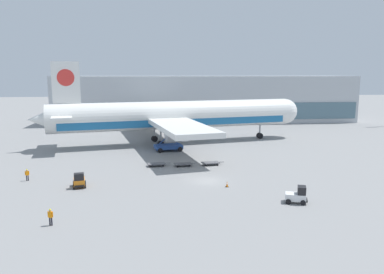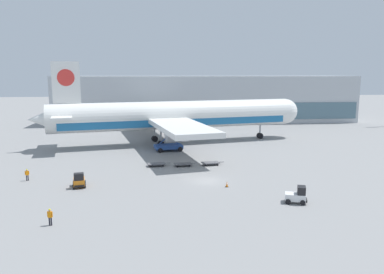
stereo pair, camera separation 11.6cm
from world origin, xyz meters
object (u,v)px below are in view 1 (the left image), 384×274
(traffic_cone_near, at_px, (227,184))
(scissor_lift_loader, at_px, (168,140))
(airplane_main, at_px, (173,116))
(baggage_dolly_third, at_px, (211,163))
(baggage_tug_mid, at_px, (79,181))
(baggage_dolly_lead, at_px, (156,164))
(ground_crew_near, at_px, (50,216))
(ground_crew_far, at_px, (27,174))
(baggage_tug_foreground, at_px, (297,196))
(baggage_dolly_second, at_px, (183,164))

(traffic_cone_near, bearing_deg, scissor_lift_loader, 105.31)
(airplane_main, xyz_separation_m, baggage_dolly_third, (5.03, -19.91, -5.45))
(airplane_main, bearing_deg, baggage_tug_mid, -126.37)
(baggage_dolly_lead, bearing_deg, baggage_tug_mid, -141.70)
(ground_crew_near, bearing_deg, airplane_main, -93.46)
(ground_crew_far, bearing_deg, scissor_lift_loader, 16.59)
(baggage_tug_foreground, distance_m, ground_crew_near, 26.77)
(baggage_tug_mid, xyz_separation_m, ground_crew_near, (-0.38, -12.60, 0.13))
(ground_crew_near, distance_m, ground_crew_far, 17.97)
(baggage_dolly_third, bearing_deg, baggage_tug_mid, -158.97)
(baggage_dolly_lead, xyz_separation_m, ground_crew_far, (-17.93, -6.46, 0.58))
(baggage_tug_mid, relative_size, traffic_cone_near, 3.53)
(baggage_dolly_second, bearing_deg, baggage_tug_foreground, -64.75)
(baggage_dolly_second, relative_size, traffic_cone_near, 4.99)
(scissor_lift_loader, height_order, ground_crew_near, scissor_lift_loader)
(baggage_dolly_third, distance_m, traffic_cone_near, 11.97)
(baggage_dolly_lead, relative_size, ground_crew_near, 2.20)
(baggage_tug_mid, xyz_separation_m, ground_crew_far, (-7.75, 3.79, 0.09))
(baggage_dolly_third, distance_m, ground_crew_far, 27.43)
(scissor_lift_loader, relative_size, baggage_dolly_lead, 1.51)
(baggage_tug_foreground, xyz_separation_m, baggage_tug_mid, (-26.11, 8.81, 0.00))
(baggage_dolly_third, bearing_deg, traffic_cone_near, -95.22)
(airplane_main, distance_m, baggage_tug_mid, 33.40)
(traffic_cone_near, bearing_deg, baggage_tug_mid, 174.29)
(ground_crew_near, distance_m, traffic_cone_near, 22.39)
(scissor_lift_loader, relative_size, ground_crew_far, 3.42)
(baggage_tug_mid, height_order, baggage_dolly_second, baggage_tug_mid)
(scissor_lift_loader, bearing_deg, baggage_dolly_third, -74.46)
(baggage_tug_mid, relative_size, ground_crew_near, 1.56)
(baggage_dolly_lead, xyz_separation_m, baggage_dolly_second, (4.26, -0.46, 0.00))
(baggage_tug_foreground, height_order, traffic_cone_near, baggage_tug_foreground)
(baggage_tug_foreground, height_order, baggage_dolly_third, baggage_tug_foreground)
(airplane_main, height_order, ground_crew_far, airplane_main)
(baggage_tug_mid, bearing_deg, ground_crew_near, -12.39)
(baggage_dolly_lead, distance_m, baggage_dolly_second, 4.29)
(baggage_dolly_second, distance_m, traffic_cone_near, 12.68)
(baggage_dolly_lead, height_order, traffic_cone_near, traffic_cone_near)
(airplane_main, bearing_deg, ground_crew_near, -120.02)
(ground_crew_near, xyz_separation_m, ground_crew_far, (-7.37, 16.39, -0.03))
(airplane_main, distance_m, baggage_dolly_lead, 20.79)
(scissor_lift_loader, xyz_separation_m, baggage_tug_foreground, (13.50, -31.29, -1.13))
(scissor_lift_loader, distance_m, baggage_dolly_third, 14.05)
(baggage_tug_foreground, distance_m, ground_crew_far, 36.14)
(baggage_dolly_lead, distance_m, ground_crew_near, 25.17)
(traffic_cone_near, bearing_deg, ground_crew_far, 168.07)
(airplane_main, height_order, scissor_lift_loader, airplane_main)
(baggage_dolly_lead, relative_size, baggage_dolly_third, 1.00)
(baggage_tug_foreground, distance_m, baggage_tug_mid, 27.56)
(baggage_tug_foreground, bearing_deg, baggage_dolly_third, 130.04)
(scissor_lift_loader, distance_m, ground_crew_near, 37.42)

